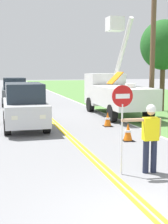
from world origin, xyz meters
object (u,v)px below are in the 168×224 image
object	(u,v)px
traffic_cone_mid	(108,119)
roadside_tree_verge	(163,45)
oncoming_suv_nearest	(24,106)
oncoming_suv_second	(14,91)
utility_bucket_truck	(114,91)
utility_pole_near	(153,36)
stop_sign_paddle	(122,110)
flagger_worker	(150,134)
traffic_cone_lead	(128,132)

from	to	relation	value
traffic_cone_mid	roadside_tree_verge	bearing A→B (deg)	40.02
oncoming_suv_nearest	roadside_tree_verge	distance (m)	10.57
oncoming_suv_second	utility_bucket_truck	bearing A→B (deg)	-52.18
utility_pole_near	stop_sign_paddle	bearing A→B (deg)	-121.38
stop_sign_paddle	roadside_tree_verge	world-z (taller)	roadside_tree_verge
flagger_worker	utility_bucket_truck	distance (m)	10.83
utility_bucket_truck	oncoming_suv_nearest	distance (m)	6.39
roadside_tree_verge	oncoming_suv_second	bearing A→B (deg)	145.79
stop_sign_paddle	roadside_tree_verge	xyz separation A→B (m)	(7.38, 11.24, 2.56)
traffic_cone_mid	roadside_tree_verge	distance (m)	8.05
traffic_cone_lead	utility_bucket_truck	bearing A→B (deg)	73.56
oncoming_suv_second	utility_pole_near	xyz separation A→B (m)	(7.14, -8.80, 3.48)
traffic_cone_lead	flagger_worker	bearing A→B (deg)	-104.56
traffic_cone_mid	roadside_tree_verge	size ratio (longest dim) A/B	0.12
oncoming_suv_second	roadside_tree_verge	xyz separation A→B (m)	(9.21, -6.26, 3.21)
flagger_worker	roadside_tree_verge	xyz separation A→B (m)	(6.61, 11.30, 3.22)
utility_bucket_truck	oncoming_suv_second	bearing A→B (deg)	127.82
stop_sign_paddle	traffic_cone_mid	bearing A→B (deg)	73.40
traffic_cone_lead	traffic_cone_mid	bearing A→B (deg)	84.66
utility_pole_near	flagger_worker	bearing A→B (deg)	-117.39
oncoming_suv_nearest	traffic_cone_lead	world-z (taller)	oncoming_suv_nearest
utility_bucket_truck	oncoming_suv_nearest	xyz separation A→B (m)	(-5.60, -3.06, -0.36)
traffic_cone_lead	traffic_cone_mid	size ratio (longest dim) A/B	1.00
oncoming_suv_nearest	oncoming_suv_second	bearing A→B (deg)	89.68
oncoming_suv_nearest	roadside_tree_verge	size ratio (longest dim) A/B	0.78
traffic_cone_mid	flagger_worker	bearing A→B (deg)	-100.34
oncoming_suv_nearest	utility_pole_near	xyz separation A→B (m)	(7.20, 1.40, 3.48)
roadside_tree_verge	flagger_worker	bearing A→B (deg)	-120.34
flagger_worker	stop_sign_paddle	size ratio (longest dim) A/B	0.78
stop_sign_paddle	traffic_cone_mid	world-z (taller)	stop_sign_paddle
utility_pole_near	traffic_cone_lead	xyz separation A→B (m)	(-3.60, -5.14, -4.21)
utility_bucket_truck	roadside_tree_verge	xyz separation A→B (m)	(3.67, 0.88, 2.85)
flagger_worker	roadside_tree_verge	world-z (taller)	roadside_tree_verge
stop_sign_paddle	utility_pole_near	xyz separation A→B (m)	(5.31, 8.71, 2.84)
roadside_tree_verge	oncoming_suv_nearest	bearing A→B (deg)	-157.00
flagger_worker	utility_pole_near	world-z (taller)	utility_pole_near
traffic_cone_mid	roadside_tree_verge	xyz separation A→B (m)	(5.38, 4.51, 3.93)
roadside_tree_verge	stop_sign_paddle	bearing A→B (deg)	-123.29
flagger_worker	oncoming_suv_nearest	distance (m)	7.83
traffic_cone_lead	oncoming_suv_nearest	bearing A→B (deg)	133.97
oncoming_suv_second	traffic_cone_lead	world-z (taller)	oncoming_suv_second
oncoming_suv_nearest	oncoming_suv_second	world-z (taller)	same
traffic_cone_lead	roadside_tree_verge	xyz separation A→B (m)	(5.67, 7.67, 3.93)
oncoming_suv_second	oncoming_suv_nearest	bearing A→B (deg)	-90.32
utility_pole_near	roadside_tree_verge	world-z (taller)	utility_pole_near
flagger_worker	oncoming_suv_nearest	bearing A→B (deg)	109.85
stop_sign_paddle	oncoming_suv_nearest	xyz separation A→B (m)	(-1.89, 7.30, -0.65)
flagger_worker	roadside_tree_verge	size ratio (longest dim) A/B	0.31
flagger_worker	utility_bucket_truck	world-z (taller)	utility_bucket_truck
stop_sign_paddle	roadside_tree_verge	bearing A→B (deg)	56.71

